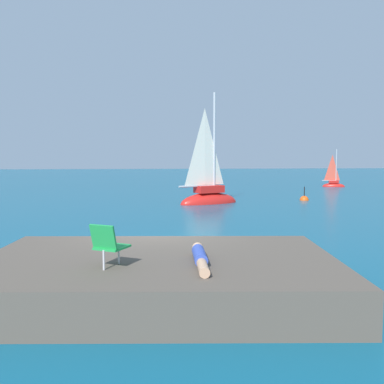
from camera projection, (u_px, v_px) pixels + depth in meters
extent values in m
plane|color=#0F5675|center=(155.00, 258.00, 11.31)|extent=(160.00, 160.00, 0.00)
cube|color=brown|center=(159.00, 276.00, 8.22)|extent=(7.21, 4.83, 0.78)
cube|color=#524A42|center=(235.00, 260.00, 11.05)|extent=(0.88, 0.91, 0.59)
cube|color=#4E4E41|center=(125.00, 266.00, 10.50)|extent=(1.13, 1.00, 0.71)
ellipsoid|color=red|center=(209.00, 203.00, 24.35)|extent=(3.89, 2.63, 1.27)
cube|color=red|center=(209.00, 189.00, 24.28)|extent=(1.83, 1.46, 0.42)
cylinder|color=#B7B7BC|center=(214.00, 143.00, 24.22)|extent=(0.14, 0.14, 5.77)
cylinder|color=#B2B2B7|center=(197.00, 186.00, 23.87)|extent=(2.16, 1.02, 0.11)
pyramid|color=silver|center=(205.00, 147.00, 23.93)|extent=(1.72, 0.80, 4.38)
ellipsoid|color=red|center=(334.00, 187.00, 37.68)|extent=(2.06, 1.23, 0.67)
cube|color=red|center=(334.00, 182.00, 37.65)|extent=(0.95, 0.70, 0.22)
cylinder|color=#B7B7BC|center=(336.00, 166.00, 37.49)|extent=(0.07, 0.07, 3.05)
cylinder|color=#B2B2B7|center=(329.00, 181.00, 37.73)|extent=(1.18, 0.42, 0.06)
pyramid|color=#DB4C38|center=(332.00, 167.00, 37.57)|extent=(0.94, 0.33, 2.32)
cylinder|color=#334CB2|center=(200.00, 255.00, 7.80)|extent=(0.27, 0.91, 0.24)
cylinder|color=tan|center=(203.00, 268.00, 7.05)|extent=(0.20, 0.71, 0.18)
sphere|color=tan|center=(197.00, 248.00, 8.34)|extent=(0.22, 0.22, 0.22)
cube|color=green|center=(112.00, 247.00, 7.44)|extent=(0.67, 0.69, 0.04)
cube|color=green|center=(103.00, 237.00, 7.19)|extent=(0.49, 0.36, 0.45)
cylinder|color=silver|center=(119.00, 254.00, 7.65)|extent=(0.04, 0.04, 0.35)
cylinder|color=silver|center=(104.00, 260.00, 7.22)|extent=(0.04, 0.04, 0.35)
sphere|color=#EA5114|center=(304.00, 200.00, 26.06)|extent=(0.56, 0.56, 0.56)
cylinder|color=black|center=(304.00, 191.00, 26.02)|extent=(0.06, 0.06, 0.60)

